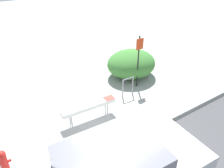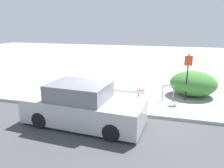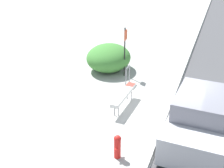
# 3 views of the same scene
# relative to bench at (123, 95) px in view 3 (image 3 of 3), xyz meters

# --- Properties ---
(ground_plane) EXTENTS (60.00, 60.00, 0.00)m
(ground_plane) POSITION_rel_bench_xyz_m (0.06, -1.64, -0.53)
(ground_plane) COLOR #9E9E99
(curb) EXTENTS (60.00, 0.20, 0.13)m
(curb) POSITION_rel_bench_xyz_m (0.06, -1.64, -0.46)
(curb) COLOR #A8A8A3
(curb) RESTS_ON ground_plane
(bench) EXTENTS (1.98, 0.39, 0.61)m
(bench) POSITION_rel_bench_xyz_m (0.00, 0.00, 0.00)
(bench) COLOR gray
(bench) RESTS_ON ground_plane
(bike_rack) EXTENTS (0.55, 0.06, 0.83)m
(bike_rack) POSITION_rel_bench_xyz_m (2.04, 0.46, -0.03)
(bike_rack) COLOR gray
(bike_rack) RESTS_ON ground_plane
(sign_post) EXTENTS (0.36, 0.08, 2.30)m
(sign_post) POSITION_rel_bench_xyz_m (2.87, 0.87, 0.86)
(sign_post) COLOR black
(sign_post) RESTS_ON ground_plane
(fire_hydrant) EXTENTS (0.36, 0.22, 0.77)m
(fire_hydrant) POSITION_rel_bench_xyz_m (-2.93, -0.76, -0.12)
(fire_hydrant) COLOR red
(fire_hydrant) RESTS_ON ground_plane
(shrub_hedge) EXTENTS (2.36, 2.11, 1.28)m
(shrub_hedge) POSITION_rel_bench_xyz_m (3.27, 1.80, 0.11)
(shrub_hedge) COLOR #3D7A33
(shrub_hedge) RESTS_ON ground_plane
(parked_car_near) EXTENTS (4.53, 2.10, 1.57)m
(parked_car_near) POSITION_rel_bench_xyz_m (-0.91, -2.94, 0.17)
(parked_car_near) COLOR black
(parked_car_near) RESTS_ON ground_plane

